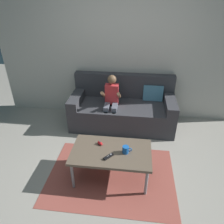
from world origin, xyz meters
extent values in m
plane|color=#9E998E|center=(0.00, 0.00, 0.00)|extent=(9.26, 9.26, 0.00)
cube|color=beige|center=(0.00, 1.90, 1.25)|extent=(4.63, 0.05, 2.50)
cube|color=#38383D|center=(0.02, 1.45, 0.21)|extent=(1.81, 0.80, 0.43)
cube|color=#38383D|center=(0.02, 1.77, 0.65)|extent=(1.81, 0.16, 0.44)
cube|color=#38383D|center=(-0.80, 1.45, 0.50)|extent=(0.18, 0.80, 0.15)
cube|color=#38383D|center=(0.83, 1.45, 0.50)|extent=(0.18, 0.80, 0.15)
cube|color=teal|center=(0.55, 1.69, 0.57)|extent=(0.35, 0.17, 0.29)
cylinder|color=slate|center=(-0.23, 1.13, 0.21)|extent=(0.07, 0.07, 0.43)
cylinder|color=slate|center=(-0.10, 1.13, 0.21)|extent=(0.07, 0.07, 0.43)
cube|color=slate|center=(-0.23, 1.27, 0.46)|extent=(0.09, 0.28, 0.09)
cube|color=slate|center=(-0.10, 1.27, 0.46)|extent=(0.09, 0.28, 0.09)
cube|color=red|center=(-0.17, 1.41, 0.63)|extent=(0.22, 0.13, 0.34)
cylinder|color=brown|center=(-0.30, 1.29, 0.67)|extent=(0.05, 0.25, 0.20)
cylinder|color=brown|center=(-0.03, 1.29, 0.67)|extent=(0.05, 0.25, 0.20)
sphere|color=brown|center=(-0.17, 1.41, 0.90)|extent=(0.15, 0.15, 0.15)
cube|color=brown|center=(-0.02, 0.18, 0.41)|extent=(1.00, 0.59, 0.04)
cylinder|color=gray|center=(-0.47, -0.06, 0.20)|extent=(0.04, 0.04, 0.40)
cylinder|color=gray|center=(0.43, -0.06, 0.20)|extent=(0.04, 0.04, 0.40)
cylinder|color=gray|center=(-0.47, 0.42, 0.20)|extent=(0.04, 0.04, 0.40)
cylinder|color=gray|center=(0.43, 0.42, 0.20)|extent=(0.04, 0.04, 0.40)
cube|color=#9E4C42|center=(-0.02, 0.18, 0.00)|extent=(1.67, 1.21, 0.01)
cube|color=black|center=(-0.04, 0.06, 0.44)|extent=(0.12, 0.13, 0.02)
cylinder|color=#99999E|center=(-0.02, 0.09, 0.46)|extent=(0.02, 0.02, 0.00)
cylinder|color=silver|center=(-0.04, 0.06, 0.46)|extent=(0.01, 0.01, 0.00)
cylinder|color=silver|center=(-0.06, 0.05, 0.46)|extent=(0.01, 0.01, 0.00)
ellipsoid|color=red|center=(-0.19, 0.29, 0.45)|extent=(0.10, 0.09, 0.04)
cylinder|color=#4C4C51|center=(-0.19, 0.29, 0.48)|extent=(0.02, 0.02, 0.01)
cylinder|color=#1959B2|center=(0.15, 0.17, 0.48)|extent=(0.08, 0.08, 0.09)
torus|color=#1959B2|center=(0.20, 0.17, 0.48)|extent=(0.06, 0.01, 0.06)
camera|label=1|loc=(0.23, -1.86, 2.19)|focal=34.14mm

